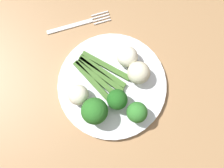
# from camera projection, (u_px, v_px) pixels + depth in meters

# --- Properties ---
(ground_plane) EXTENTS (6.00, 6.00, 0.02)m
(ground_plane) POSITION_uv_depth(u_px,v_px,m) (109.00, 115.00, 1.41)
(ground_plane) COLOR #B7A88E
(dining_table) EXTENTS (1.33, 1.00, 0.76)m
(dining_table) POSITION_uv_depth(u_px,v_px,m) (107.00, 89.00, 0.76)
(dining_table) COLOR #9E754C
(dining_table) RESTS_ON ground_plane
(plate) EXTENTS (0.26, 0.26, 0.01)m
(plate) POSITION_uv_depth(u_px,v_px,m) (112.00, 85.00, 0.65)
(plate) COLOR white
(plate) RESTS_ON dining_table
(asparagus_bundle) EXTENTS (0.14, 0.11, 0.01)m
(asparagus_bundle) POSITION_uv_depth(u_px,v_px,m) (100.00, 74.00, 0.64)
(asparagus_bundle) COLOR #3D6626
(asparagus_bundle) RESTS_ON plate
(broccoli_back) EXTENTS (0.06, 0.06, 0.07)m
(broccoli_back) POSITION_uv_depth(u_px,v_px,m) (95.00, 111.00, 0.59)
(broccoli_back) COLOR #568E33
(broccoli_back) RESTS_ON plate
(broccoli_left) EXTENTS (0.05, 0.05, 0.06)m
(broccoli_left) POSITION_uv_depth(u_px,v_px,m) (137.00, 112.00, 0.60)
(broccoli_left) COLOR #609E3D
(broccoli_left) RESTS_ON plate
(broccoli_front_left) EXTENTS (0.05, 0.05, 0.06)m
(broccoli_front_left) POSITION_uv_depth(u_px,v_px,m) (116.00, 100.00, 0.60)
(broccoli_front_left) COLOR #4C7F2B
(broccoli_front_left) RESTS_ON plate
(cauliflower_back_right) EXTENTS (0.05, 0.05, 0.05)m
(cauliflower_back_right) POSITION_uv_depth(u_px,v_px,m) (139.00, 73.00, 0.62)
(cauliflower_back_right) COLOR beige
(cauliflower_back_right) RESTS_ON plate
(cauliflower_right) EXTENTS (0.05, 0.05, 0.05)m
(cauliflower_right) POSITION_uv_depth(u_px,v_px,m) (78.00, 95.00, 0.61)
(cauliflower_right) COLOR silver
(cauliflower_right) RESTS_ON plate
(cauliflower_near_center) EXTENTS (0.05, 0.05, 0.05)m
(cauliflower_near_center) POSITION_uv_depth(u_px,v_px,m) (127.00, 56.00, 0.63)
(cauliflower_near_center) COLOR white
(cauliflower_near_center) RESTS_ON plate
(fork) EXTENTS (0.04, 0.17, 0.00)m
(fork) POSITION_uv_depth(u_px,v_px,m) (80.00, 24.00, 0.69)
(fork) COLOR silver
(fork) RESTS_ON dining_table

